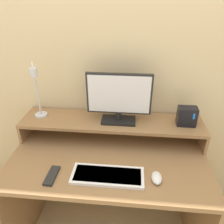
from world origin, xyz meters
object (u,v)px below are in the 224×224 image
object	(u,v)px
monitor	(119,98)
keyboard	(108,175)
desk_lamp	(37,93)
mouse	(157,178)
remote_control	(52,176)
router_dock	(187,116)

from	to	relation	value
monitor	keyboard	distance (m)	0.49
desk_lamp	mouse	size ratio (longest dim) A/B	4.07
mouse	remote_control	size ratio (longest dim) A/B	0.65
remote_control	router_dock	bearing A→B (deg)	26.88
desk_lamp	keyboard	distance (m)	0.70
keyboard	desk_lamp	bearing A→B (deg)	144.61
router_dock	mouse	world-z (taller)	router_dock
monitor	keyboard	world-z (taller)	monitor
desk_lamp	keyboard	size ratio (longest dim) A/B	0.96
desk_lamp	mouse	bearing A→B (deg)	-24.57
monitor	keyboard	bearing A→B (deg)	-95.17
remote_control	desk_lamp	bearing A→B (deg)	115.78
keyboard	mouse	size ratio (longest dim) A/B	4.25
monitor	mouse	bearing A→B (deg)	-57.09
monitor	desk_lamp	distance (m)	0.53
router_dock	mouse	size ratio (longest dim) A/B	1.33
desk_lamp	mouse	xyz separation A→B (m)	(0.77, -0.35, -0.32)
keyboard	router_dock	bearing A→B (deg)	37.90
monitor	remote_control	xyz separation A→B (m)	(-0.35, -0.40, -0.31)
remote_control	monitor	bearing A→B (deg)	49.08
keyboard	mouse	xyz separation A→B (m)	(0.27, 0.00, 0.01)
mouse	remote_control	xyz separation A→B (m)	(-0.59, -0.03, -0.01)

